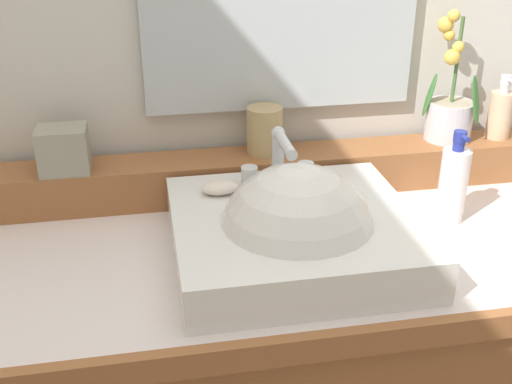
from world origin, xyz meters
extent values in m
cube|color=silver|center=(0.00, 0.00, 0.83)|extent=(1.51, 0.56, 0.04)
cube|color=#985D34|center=(0.00, -0.28, 0.83)|extent=(1.51, 0.02, 0.04)
cube|color=#985D34|center=(0.00, 0.21, 0.89)|extent=(1.43, 0.11, 0.09)
cube|color=white|center=(0.10, -0.05, 0.88)|extent=(0.42, 0.39, 0.08)
sphere|color=white|center=(0.10, -0.07, 0.88)|extent=(0.28, 0.28, 0.28)
cylinder|color=silver|center=(0.10, 0.09, 0.97)|extent=(0.02, 0.02, 0.10)
cylinder|color=silver|center=(0.10, 0.03, 1.02)|extent=(0.02, 0.11, 0.02)
sphere|color=silver|center=(0.10, 0.09, 1.02)|extent=(0.03, 0.03, 0.03)
cylinder|color=silver|center=(0.05, 0.09, 0.94)|extent=(0.03, 0.03, 0.04)
cylinder|color=silver|center=(0.16, 0.09, 0.94)|extent=(0.03, 0.03, 0.04)
ellipsoid|color=silver|center=(-0.01, 0.06, 0.93)|extent=(0.07, 0.04, 0.02)
cylinder|color=silver|center=(0.52, 0.23, 0.97)|extent=(0.10, 0.10, 0.09)
cylinder|color=tan|center=(0.52, 0.23, 1.01)|extent=(0.09, 0.09, 0.01)
cylinder|color=#476B38|center=(0.52, 0.23, 1.11)|extent=(0.01, 0.01, 0.18)
ellipsoid|color=#387033|center=(0.55, 0.18, 1.03)|extent=(0.04, 0.04, 0.10)
ellipsoid|color=#387033|center=(0.47, 0.23, 1.03)|extent=(0.03, 0.03, 0.10)
sphere|color=#E4B949|center=(0.50, 0.22, 1.12)|extent=(0.03, 0.03, 0.03)
sphere|color=#E4B949|center=(0.51, 0.22, 1.14)|extent=(0.02, 0.02, 0.02)
sphere|color=#E4B949|center=(0.50, 0.24, 1.16)|extent=(0.02, 0.02, 0.02)
sphere|color=#E4B949|center=(0.49, 0.25, 1.18)|extent=(0.03, 0.03, 0.03)
sphere|color=#E4B949|center=(0.50, 0.23, 1.20)|extent=(0.03, 0.03, 0.03)
cylinder|color=#E0B690|center=(0.63, 0.22, 0.98)|extent=(0.05, 0.05, 0.10)
cylinder|color=silver|center=(0.63, 0.22, 1.04)|extent=(0.02, 0.02, 0.02)
cylinder|color=silver|center=(0.63, 0.22, 1.06)|extent=(0.02, 0.02, 0.02)
cylinder|color=silver|center=(0.63, 0.20, 1.07)|extent=(0.01, 0.03, 0.01)
cylinder|color=tan|center=(0.10, 0.22, 0.98)|extent=(0.07, 0.07, 0.10)
cube|color=gray|center=(-0.30, 0.20, 0.98)|extent=(0.10, 0.08, 0.09)
cylinder|color=white|center=(0.43, 0.02, 0.92)|extent=(0.05, 0.05, 0.15)
cylinder|color=navy|center=(0.43, 0.02, 1.00)|extent=(0.02, 0.02, 0.02)
cylinder|color=navy|center=(0.43, 0.02, 1.02)|extent=(0.02, 0.02, 0.02)
cylinder|color=navy|center=(0.43, 0.01, 1.02)|extent=(0.01, 0.03, 0.01)
camera|label=1|loc=(-0.14, -0.99, 1.43)|focal=44.28mm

